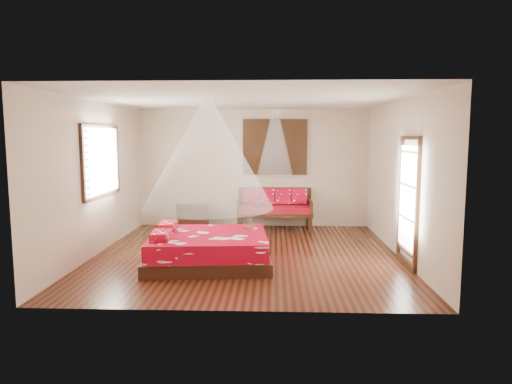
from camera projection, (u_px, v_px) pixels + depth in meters
room at (246, 178)px, 8.20m from camera, size 5.54×5.54×2.84m
bed at (208, 248)px, 7.78m from camera, size 2.18×2.01×0.64m
daybed at (275, 207)px, 10.65m from camera, size 1.73×0.77×0.94m
storage_chest at (193, 216)px, 10.83m from camera, size 0.87×0.70×0.53m
shutter_panel at (275, 147)px, 10.82m from camera, size 1.52×0.06×1.32m
window_left at (102, 161)px, 8.47m from camera, size 0.10×1.74×1.34m
glazed_door at (408, 202)px, 7.54m from camera, size 0.08×1.02×2.16m
wine_tray at (249, 225)px, 8.29m from camera, size 0.23×0.23×0.19m
mosquito_net_main at (208, 155)px, 7.59m from camera, size 2.19×2.19×1.80m
mosquito_net_daybed at (275, 143)px, 10.34m from camera, size 0.84×0.84×1.50m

